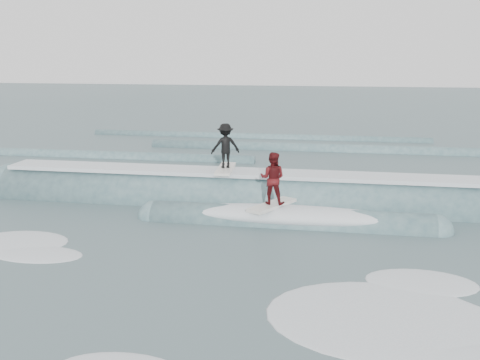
# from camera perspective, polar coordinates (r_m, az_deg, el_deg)

# --- Properties ---
(ground) EXTENTS (160.00, 160.00, 0.00)m
(ground) POSITION_cam_1_polar(r_m,az_deg,el_deg) (13.49, -4.16, -9.99)
(ground) COLOR #384F52
(ground) RESTS_ON ground
(breaking_wave) EXTENTS (20.56, 3.91, 2.27)m
(breaking_wave) POSITION_cam_1_polar(r_m,az_deg,el_deg) (19.20, 1.17, -2.66)
(breaking_wave) COLOR #3D5D66
(breaking_wave) RESTS_ON ground
(surfer_black) EXTENTS (1.19, 2.03, 1.70)m
(surfer_black) POSITION_cam_1_polar(r_m,az_deg,el_deg) (19.26, -1.57, 3.43)
(surfer_black) COLOR silver
(surfer_black) RESTS_ON ground
(surfer_red) EXTENTS (1.47, 2.01, 1.77)m
(surfer_red) POSITION_cam_1_polar(r_m,az_deg,el_deg) (16.96, 3.48, -0.13)
(surfer_red) COLOR silver
(surfer_red) RESTS_ON ground
(whitewater) EXTENTS (14.16, 7.40, 0.10)m
(whitewater) POSITION_cam_1_polar(r_m,az_deg,el_deg) (12.19, 1.93, -12.62)
(whitewater) COLOR silver
(whitewater) RESTS_ON ground
(far_swells) EXTENTS (37.36, 8.65, 0.80)m
(far_swells) POSITION_cam_1_polar(r_m,az_deg,el_deg) (30.69, -1.17, 3.33)
(far_swells) COLOR #3D5D66
(far_swells) RESTS_ON ground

